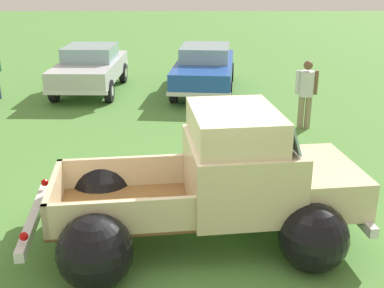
# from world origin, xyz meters

# --- Properties ---
(ground_plane) EXTENTS (80.00, 80.00, 0.00)m
(ground_plane) POSITION_xyz_m (0.00, 0.00, 0.00)
(ground_plane) COLOR #548C3D
(vintage_pickup_truck) EXTENTS (4.79, 3.15, 1.96)m
(vintage_pickup_truck) POSITION_xyz_m (0.39, 0.04, 0.76)
(vintage_pickup_truck) COLOR black
(vintage_pickup_truck) RESTS_ON ground
(show_car_0) EXTENTS (1.97, 4.19, 1.43)m
(show_car_0) POSITION_xyz_m (-3.10, 9.03, 0.78)
(show_car_0) COLOR black
(show_car_0) RESTS_ON ground
(show_car_1) EXTENTS (2.29, 4.77, 1.43)m
(show_car_1) POSITION_xyz_m (0.53, 8.99, 0.78)
(show_car_1) COLOR black
(show_car_1) RESTS_ON ground
(spectator_0) EXTENTS (0.54, 0.38, 1.67)m
(spectator_0) POSITION_xyz_m (2.81, 5.10, 0.95)
(spectator_0) COLOR gray
(spectator_0) RESTS_ON ground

